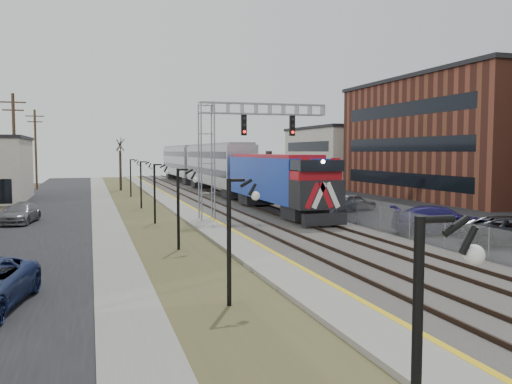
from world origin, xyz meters
name	(u,v)px	position (x,y,z in m)	size (l,w,h in m)	color
street_west	(43,216)	(-11.50, 35.00, 0.02)	(7.00, 120.00, 0.04)	black
sidewalk	(105,214)	(-7.00, 35.00, 0.04)	(2.00, 120.00, 0.08)	gray
grass_median	(145,212)	(-4.00, 35.00, 0.03)	(4.00, 120.00, 0.06)	#4A4D29
platform	(183,210)	(-1.00, 35.00, 0.12)	(2.00, 120.00, 0.24)	gray
ballast_bed	(243,208)	(4.00, 35.00, 0.10)	(8.00, 120.00, 0.20)	#595651
parking_lot	(372,205)	(16.00, 35.00, 0.02)	(16.00, 120.00, 0.04)	black
platform_edge	(194,208)	(-0.12, 35.00, 0.24)	(0.24, 120.00, 0.01)	gold
track_near	(219,207)	(2.00, 35.00, 0.28)	(1.58, 120.00, 0.15)	#2D2119
track_far	(260,206)	(5.50, 35.00, 0.28)	(1.58, 120.00, 0.15)	#2D2119
train	(210,168)	(5.50, 54.90, 2.88)	(3.00, 63.05, 5.33)	#1433A8
signal_gantry	(231,140)	(1.22, 27.99, 5.59)	(9.00, 1.07, 8.15)	gray
lampposts	(177,209)	(-4.00, 18.29, 2.00)	(0.14, 62.14, 4.00)	black
fence	(290,199)	(8.20, 35.00, 0.80)	(0.04, 120.00, 1.60)	gray
bare_trees	(30,178)	(-12.66, 38.91, 2.70)	(12.30, 42.30, 5.95)	#382D23
car_lot_d	(441,221)	(11.29, 18.54, 0.81)	(2.28, 5.61, 1.63)	#1C1753
car_lot_e	(353,203)	(12.21, 31.35, 0.70)	(1.65, 4.10, 1.40)	slate
car_lot_f	(293,191)	(11.98, 44.14, 0.77)	(1.63, 4.67, 1.54)	#0E4719
car_street_b	(21,214)	(-12.55, 30.98, 0.65)	(1.82, 4.49, 1.30)	slate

